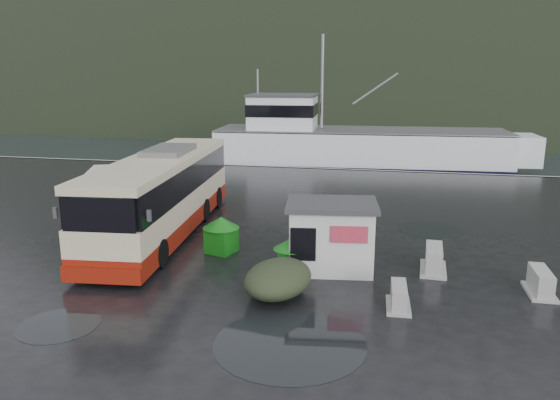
% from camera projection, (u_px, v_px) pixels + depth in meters
% --- Properties ---
extents(ground, '(160.00, 160.00, 0.00)m').
position_uv_depth(ground, '(199.00, 254.00, 21.24)').
color(ground, black).
rests_on(ground, ground).
extents(harbor_water, '(300.00, 180.00, 0.02)m').
position_uv_depth(harbor_water, '(365.00, 101.00, 125.93)').
color(harbor_water, black).
rests_on(harbor_water, ground).
extents(quay_edge, '(160.00, 0.60, 1.50)m').
position_uv_depth(quay_edge, '(293.00, 167.00, 40.27)').
color(quay_edge, '#999993').
rests_on(quay_edge, ground).
extents(headland, '(780.00, 540.00, 570.00)m').
position_uv_depth(headland, '(404.00, 86.00, 257.16)').
color(headland, black).
rests_on(headland, ground).
extents(coach_bus, '(4.41, 13.21, 3.67)m').
position_uv_depth(coach_bus, '(165.00, 233.00, 24.09)').
color(coach_bus, beige).
rests_on(coach_bus, ground).
extents(white_van, '(4.06, 6.37, 2.52)m').
position_uv_depth(white_van, '(109.00, 229.00, 24.72)').
color(white_van, white).
rests_on(white_van, ground).
extents(waste_bin_left, '(1.30, 1.30, 1.44)m').
position_uv_depth(waste_bin_left, '(222.00, 252.00, 21.52)').
color(waste_bin_left, '#126813').
rests_on(waste_bin_left, ground).
extents(waste_bin_right, '(1.02, 1.02, 1.29)m').
position_uv_depth(waste_bin_right, '(291.00, 273.00, 19.33)').
color(waste_bin_right, '#126813').
rests_on(waste_bin_right, ground).
extents(dome_tent, '(2.49, 3.13, 1.11)m').
position_uv_depth(dome_tent, '(278.00, 295.00, 17.42)').
color(dome_tent, '#29331E').
rests_on(dome_tent, ground).
extents(ticket_kiosk, '(3.45, 2.78, 2.48)m').
position_uv_depth(ticket_kiosk, '(331.00, 269.00, 19.72)').
color(ticket_kiosk, silver).
rests_on(ticket_kiosk, ground).
extents(jersey_barrier_a, '(0.77, 1.46, 0.72)m').
position_uv_depth(jersey_barrier_a, '(398.00, 307.00, 16.50)').
color(jersey_barrier_a, '#999993').
rests_on(jersey_barrier_a, ground).
extents(jersey_barrier_b, '(0.98, 1.83, 0.90)m').
position_uv_depth(jersey_barrier_b, '(433.00, 271.00, 19.51)').
color(jersey_barrier_b, '#999993').
rests_on(jersey_barrier_b, ground).
extents(jersey_barrier_c, '(0.82, 1.61, 0.80)m').
position_uv_depth(jersey_barrier_c, '(539.00, 293.00, 17.53)').
color(jersey_barrier_c, '#999993').
rests_on(jersey_barrier_c, ground).
extents(fishing_trawler, '(28.90, 7.93, 11.43)m').
position_uv_depth(fishing_trawler, '(360.00, 154.00, 46.52)').
color(fishing_trawler, white).
rests_on(fishing_trawler, ground).
extents(puddles, '(13.36, 15.02, 0.01)m').
position_uv_depth(puddles, '(307.00, 297.00, 17.20)').
color(puddles, black).
rests_on(puddles, ground).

